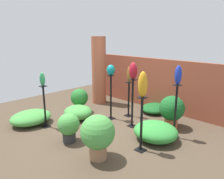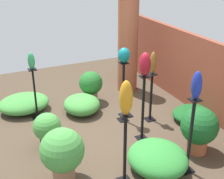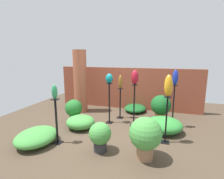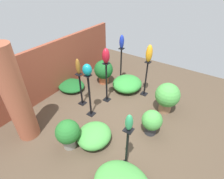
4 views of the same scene
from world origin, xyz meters
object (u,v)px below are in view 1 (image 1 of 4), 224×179
(pedestal_amber, at_px, (141,127))
(pedestal_jade, at_px, (45,108))
(pedestal_bronze, at_px, (129,101))
(art_vase_amber, at_px, (143,84))
(brick_pillar, at_px, (99,70))
(pedestal_ruby, at_px, (132,105))
(pedestal_teal, at_px, (111,99))
(art_vase_ruby, at_px, (133,71))
(potted_plant_mid_left, at_px, (79,99))
(pedestal_cobalt, at_px, (175,114))
(art_vase_bronze, at_px, (129,74))
(potted_plant_back_center, at_px, (172,110))
(potted_plant_mid_right, at_px, (98,134))
(potted_plant_near_pillar, at_px, (69,126))
(art_vase_jade, at_px, (42,79))
(art_vase_cobalt, at_px, (178,75))
(art_vase_teal, at_px, (111,70))

(pedestal_amber, bearing_deg, pedestal_jade, -162.82)
(pedestal_bronze, bearing_deg, art_vase_amber, -42.34)
(brick_pillar, xyz_separation_m, pedestal_ruby, (2.17, -0.81, -0.57))
(pedestal_teal, relative_size, pedestal_jade, 1.15)
(pedestal_teal, bearing_deg, pedestal_ruby, 0.54)
(art_vase_ruby, bearing_deg, potted_plant_mid_left, -171.29)
(pedestal_ruby, height_order, pedestal_jade, pedestal_ruby)
(brick_pillar, height_order, pedestal_cobalt, brick_pillar)
(art_vase_bronze, distance_m, potted_plant_back_center, 1.53)
(pedestal_amber, height_order, art_vase_ruby, art_vase_ruby)
(potted_plant_mid_right, bearing_deg, potted_plant_near_pillar, 179.48)
(brick_pillar, bearing_deg, art_vase_bronze, -10.36)
(pedestal_bronze, bearing_deg, art_vase_bronze, 180.00)
(art_vase_amber, xyz_separation_m, potted_plant_mid_right, (-0.40, -0.83, -0.90))
(brick_pillar, height_order, art_vase_jade, brick_pillar)
(pedestal_ruby, relative_size, art_vase_jade, 3.67)
(pedestal_cobalt, xyz_separation_m, potted_plant_back_center, (-0.35, 0.48, -0.10))
(art_vase_jade, bearing_deg, potted_plant_near_pillar, -2.31)
(art_vase_jade, bearing_deg, potted_plant_back_center, 44.06)
(art_vase_amber, height_order, art_vase_jade, art_vase_amber)
(potted_plant_back_center, bearing_deg, potted_plant_near_pillar, -117.86)
(pedestal_bronze, height_order, potted_plant_near_pillar, pedestal_bronze)
(pedestal_cobalt, xyz_separation_m, potted_plant_mid_right, (-0.60, -1.85, -0.07))
(art_vase_bronze, height_order, art_vase_amber, art_vase_amber)
(pedestal_jade, bearing_deg, art_vase_cobalt, 33.59)
(potted_plant_mid_left, bearing_deg, art_vase_amber, -11.08)
(pedestal_ruby, height_order, pedestal_bronze, pedestal_ruby)
(pedestal_cobalt, bearing_deg, potted_plant_back_center, 126.32)
(pedestal_jade, xyz_separation_m, art_vase_jade, (0.00, 0.00, 0.77))
(brick_pillar, bearing_deg, potted_plant_mid_right, -42.62)
(pedestal_jade, relative_size, potted_plant_near_pillar, 1.66)
(brick_pillar, relative_size, potted_plant_back_center, 2.74)
(potted_plant_near_pillar, height_order, potted_plant_mid_right, potted_plant_mid_right)
(pedestal_teal, bearing_deg, brick_pillar, 149.68)
(pedestal_jade, bearing_deg, art_vase_bronze, 63.98)
(pedestal_ruby, xyz_separation_m, art_vase_teal, (-0.77, -0.01, 0.83))
(pedestal_cobalt, bearing_deg, pedestal_jade, -146.41)
(pedestal_bronze, height_order, art_vase_jade, art_vase_jade)
(art_vase_amber, bearing_deg, art_vase_jade, -162.82)
(pedestal_cobalt, relative_size, art_vase_ruby, 2.99)
(pedestal_ruby, distance_m, potted_plant_back_center, 1.02)
(pedestal_ruby, height_order, potted_plant_near_pillar, pedestal_ruby)
(art_vase_ruby, relative_size, art_vase_cobalt, 0.99)
(pedestal_jade, height_order, art_vase_bronze, art_vase_bronze)
(art_vase_ruby, bearing_deg, pedestal_ruby, -135.00)
(pedestal_teal, height_order, art_vase_bronze, art_vase_bronze)
(potted_plant_near_pillar, relative_size, potted_plant_back_center, 0.79)
(art_vase_teal, height_order, potted_plant_back_center, art_vase_teal)
(pedestal_cobalt, xyz_separation_m, art_vase_cobalt, (0.00, 0.00, 0.90))
(art_vase_bronze, bearing_deg, potted_plant_near_pillar, -87.62)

